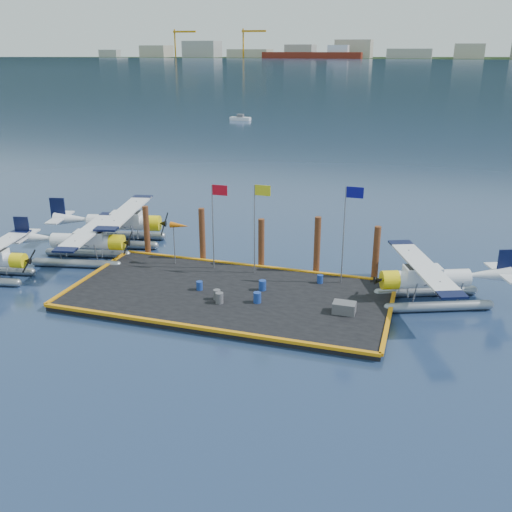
# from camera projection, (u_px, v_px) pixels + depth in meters

# --- Properties ---
(ground) EXTENTS (4000.00, 4000.00, 0.00)m
(ground) POSITION_uv_depth(u_px,v_px,m) (229.00, 299.00, 36.24)
(ground) COLOR #192F4B
(ground) RESTS_ON ground
(dock) EXTENTS (20.00, 10.00, 0.40)m
(dock) POSITION_uv_depth(u_px,v_px,m) (229.00, 296.00, 36.17)
(dock) COLOR black
(dock) RESTS_ON ground
(dock_bumpers) EXTENTS (20.25, 10.25, 0.18)m
(dock_bumpers) POSITION_uv_depth(u_px,v_px,m) (229.00, 292.00, 36.07)
(dock_bumpers) COLOR orange
(dock_bumpers) RESTS_ON dock
(seaplane_b) EXTENTS (8.75, 9.53, 3.37)m
(seaplane_b) POSITION_uv_depth(u_px,v_px,m) (86.00, 243.00, 41.92)
(seaplane_b) COLOR gray
(seaplane_b) RESTS_ON ground
(seaplane_c) EXTENTS (9.59, 10.44, 3.69)m
(seaplane_c) POSITION_uv_depth(u_px,v_px,m) (122.00, 225.00, 45.92)
(seaplane_c) COLOR gray
(seaplane_c) RESTS_ON ground
(seaplane_d) EXTENTS (8.96, 9.47, 3.43)m
(seaplane_d) POSITION_uv_depth(u_px,v_px,m) (428.00, 281.00, 35.05)
(seaplane_d) COLOR gray
(seaplane_d) RESTS_ON ground
(drum_0) EXTENTS (0.41, 0.41, 0.58)m
(drum_0) POSITION_uv_depth(u_px,v_px,m) (199.00, 286.00, 36.48)
(drum_0) COLOR navy
(drum_0) RESTS_ON dock
(drum_1) EXTENTS (0.45, 0.45, 0.63)m
(drum_1) POSITION_uv_depth(u_px,v_px,m) (217.00, 295.00, 35.08)
(drum_1) COLOR #4F4F53
(drum_1) RESTS_ON dock
(drum_2) EXTENTS (0.47, 0.47, 0.66)m
(drum_2) POSITION_uv_depth(u_px,v_px,m) (257.00, 297.00, 34.64)
(drum_2) COLOR navy
(drum_2) RESTS_ON dock
(drum_3) EXTENTS (0.48, 0.48, 0.67)m
(drum_3) POSITION_uv_depth(u_px,v_px,m) (219.00, 298.00, 34.56)
(drum_3) COLOR #4F4F53
(drum_3) RESTS_ON dock
(drum_4) EXTENTS (0.40, 0.40, 0.56)m
(drum_4) POSITION_uv_depth(u_px,v_px,m) (320.00, 279.00, 37.55)
(drum_4) COLOR navy
(drum_4) RESTS_ON dock
(drum_5) EXTENTS (0.47, 0.47, 0.66)m
(drum_5) POSITION_uv_depth(u_px,v_px,m) (262.00, 285.00, 36.42)
(drum_5) COLOR navy
(drum_5) RESTS_ON dock
(crate) EXTENTS (1.32, 0.88, 0.66)m
(crate) POSITION_uv_depth(u_px,v_px,m) (344.00, 308.00, 33.28)
(crate) COLOR #4F4F53
(crate) RESTS_ON dock
(flagpole_red) EXTENTS (1.14, 0.08, 6.00)m
(flagpole_red) POSITION_uv_depth(u_px,v_px,m) (215.00, 214.00, 38.78)
(flagpole_red) COLOR gray
(flagpole_red) RESTS_ON dock
(flagpole_yellow) EXTENTS (1.14, 0.08, 6.20)m
(flagpole_yellow) POSITION_uv_depth(u_px,v_px,m) (257.00, 216.00, 37.90)
(flagpole_yellow) COLOR gray
(flagpole_yellow) RESTS_ON dock
(flagpole_blue) EXTENTS (1.14, 0.08, 6.50)m
(flagpole_blue) POSITION_uv_depth(u_px,v_px,m) (347.00, 221.00, 36.16)
(flagpole_blue) COLOR gray
(flagpole_blue) RESTS_ON dock
(windsock) EXTENTS (1.40, 0.44, 3.12)m
(windsock) POSITION_uv_depth(u_px,v_px,m) (179.00, 226.00, 39.95)
(windsock) COLOR gray
(windsock) RESTS_ON dock
(piling_0) EXTENTS (0.44, 0.44, 4.00)m
(piling_0) POSITION_uv_depth(u_px,v_px,m) (147.00, 232.00, 42.78)
(piling_0) COLOR #492715
(piling_0) RESTS_ON ground
(piling_1) EXTENTS (0.44, 0.44, 4.20)m
(piling_1) POSITION_uv_depth(u_px,v_px,m) (202.00, 236.00, 41.48)
(piling_1) COLOR #492715
(piling_1) RESTS_ON ground
(piling_2) EXTENTS (0.44, 0.44, 3.80)m
(piling_2) POSITION_uv_depth(u_px,v_px,m) (261.00, 245.00, 40.29)
(piling_2) COLOR #492715
(piling_2) RESTS_ON ground
(piling_3) EXTENTS (0.44, 0.44, 4.30)m
(piling_3) POSITION_uv_depth(u_px,v_px,m) (317.00, 247.00, 39.08)
(piling_3) COLOR #492715
(piling_3) RESTS_ON ground
(piling_4) EXTENTS (0.44, 0.44, 4.00)m
(piling_4) POSITION_uv_depth(u_px,v_px,m) (376.00, 255.00, 38.01)
(piling_4) COLOR #492715
(piling_4) RESTS_ON ground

